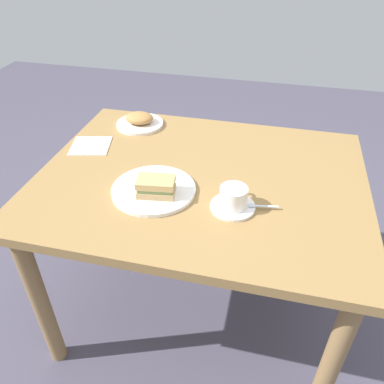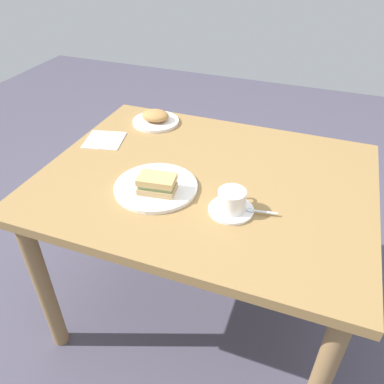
# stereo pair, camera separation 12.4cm
# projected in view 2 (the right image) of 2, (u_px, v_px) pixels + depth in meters

# --- Properties ---
(ground_plane) EXTENTS (6.00, 6.00, 0.00)m
(ground_plane) POSITION_uv_depth(u_px,v_px,m) (202.00, 305.00, 1.80)
(ground_plane) COLOR #4B4758
(dining_table) EXTENTS (1.16, 0.91, 0.73)m
(dining_table) POSITION_uv_depth(u_px,v_px,m) (205.00, 199.00, 1.43)
(dining_table) COLOR olive
(dining_table) RESTS_ON ground_plane
(sandwich_plate) EXTENTS (0.28, 0.28, 0.01)m
(sandwich_plate) POSITION_uv_depth(u_px,v_px,m) (156.00, 187.00, 1.30)
(sandwich_plate) COLOR white
(sandwich_plate) RESTS_ON dining_table
(sandwich_front) EXTENTS (0.13, 0.09, 0.06)m
(sandwich_front) POSITION_uv_depth(u_px,v_px,m) (157.00, 184.00, 1.25)
(sandwich_front) COLOR tan
(sandwich_front) RESTS_ON sandwich_plate
(coffee_saucer) EXTENTS (0.14, 0.14, 0.01)m
(coffee_saucer) POSITION_uv_depth(u_px,v_px,m) (231.00, 210.00, 1.21)
(coffee_saucer) COLOR white
(coffee_saucer) RESTS_ON dining_table
(coffee_cup) EXTENTS (0.09, 0.12, 0.07)m
(coffee_cup) POSITION_uv_depth(u_px,v_px,m) (232.00, 199.00, 1.18)
(coffee_cup) COLOR white
(coffee_cup) RESTS_ON coffee_saucer
(spoon) EXTENTS (0.10, 0.03, 0.01)m
(spoon) POSITION_uv_depth(u_px,v_px,m) (256.00, 211.00, 1.19)
(spoon) COLOR silver
(spoon) RESTS_ON coffee_saucer
(side_plate) EXTENTS (0.20, 0.20, 0.01)m
(side_plate) POSITION_uv_depth(u_px,v_px,m) (156.00, 122.00, 1.71)
(side_plate) COLOR white
(side_plate) RESTS_ON dining_table
(side_food_pile) EXTENTS (0.12, 0.10, 0.04)m
(side_food_pile) POSITION_uv_depth(u_px,v_px,m) (155.00, 116.00, 1.69)
(side_food_pile) COLOR #A97941
(side_food_pile) RESTS_ON side_plate
(napkin) EXTENTS (0.18, 0.18, 0.00)m
(napkin) POSITION_uv_depth(u_px,v_px,m) (104.00, 140.00, 1.58)
(napkin) COLOR white
(napkin) RESTS_ON dining_table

